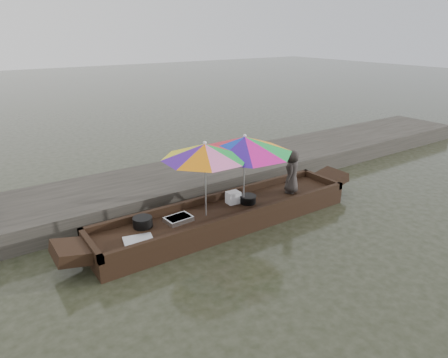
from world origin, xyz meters
TOP-DOWN VIEW (x-y plane):
  - water at (0.00, 0.00)m, footprint 80.00×80.00m
  - dock at (0.00, 2.20)m, footprint 22.00×2.20m
  - boat_hull at (0.00, 0.00)m, footprint 5.78×1.20m
  - cooking_pot at (-1.76, 0.26)m, footprint 0.37×0.37m
  - tray_crayfish at (-1.09, 0.09)m, footprint 0.54×0.39m
  - tray_scallop at (-2.07, -0.24)m, footprint 0.58×0.46m
  - charcoal_grill at (0.57, 0.01)m, footprint 0.34×0.34m
  - supply_bag at (0.30, 0.19)m, footprint 0.29×0.23m
  - vendor at (1.77, -0.05)m, footprint 0.59×0.57m
  - umbrella_bow at (-0.51, 0.00)m, footprint 2.21×2.21m
  - umbrella_stern at (0.44, 0.00)m, footprint 2.49×2.49m

SIDE VIEW (x-z plane):
  - water at x=0.00m, z-range 0.00..0.00m
  - boat_hull at x=0.00m, z-range 0.00..0.35m
  - dock at x=0.00m, z-range 0.00..0.50m
  - tray_scallop at x=-2.07m, z-range 0.35..0.41m
  - tray_crayfish at x=-1.09m, z-range 0.35..0.44m
  - charcoal_grill at x=0.57m, z-range 0.35..0.51m
  - cooking_pot at x=-1.76m, z-range 0.35..0.54m
  - supply_bag at x=0.30m, z-range 0.35..0.61m
  - vendor at x=1.77m, z-range 0.35..1.36m
  - umbrella_bow at x=-0.51m, z-range 0.35..1.90m
  - umbrella_stern at x=0.44m, z-range 0.35..1.90m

